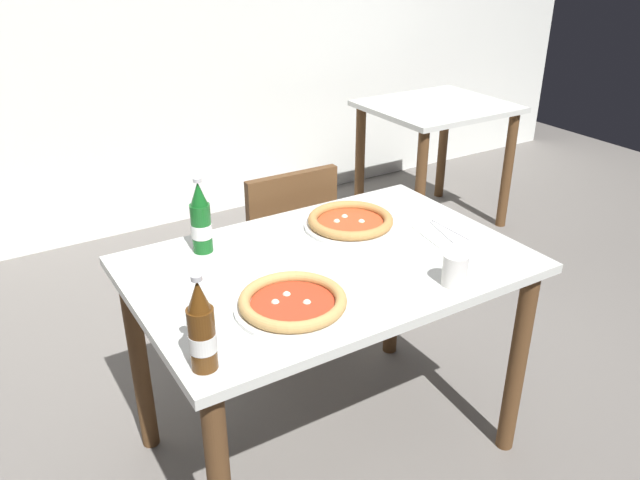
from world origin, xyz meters
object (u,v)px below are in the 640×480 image
napkin_with_cutlery (447,232)px  paper_cup (455,270)px  dining_table_background (435,130)px  pizza_margherita_near (293,303)px  chair_behind_table (281,250)px  pizza_marinara_far (350,222)px  dining_table_main (328,292)px  beer_bottle_center (201,221)px  beer_bottle_left (202,330)px

napkin_with_cutlery → paper_cup: size_ratio=2.16×
dining_table_background → paper_cup: size_ratio=8.42×
pizza_margherita_near → paper_cup: paper_cup is taller
chair_behind_table → paper_cup: 0.98m
chair_behind_table → pizza_marinara_far: (0.04, -0.44, 0.29)m
pizza_marinara_far → napkin_with_cutlery: 0.33m
dining_table_main → pizza_margherita_near: (-0.23, -0.19, 0.13)m
dining_table_main → dining_table_background: (1.59, 1.32, -0.04)m
beer_bottle_center → napkin_with_cutlery: (0.76, -0.31, -0.10)m
dining_table_background → pizza_margherita_near: pizza_margherita_near is taller
beer_bottle_center → pizza_margherita_near: bearing=-81.0°
beer_bottle_left → napkin_with_cutlery: bearing=14.7°
dining_table_background → paper_cup: bearing=-129.9°
dining_table_background → napkin_with_cutlery: size_ratio=3.89×
beer_bottle_left → paper_cup: beer_bottle_left is taller
dining_table_main → pizza_marinara_far: 0.29m
chair_behind_table → pizza_margherita_near: 0.93m
dining_table_background → beer_bottle_left: size_ratio=3.24×
beer_bottle_center → napkin_with_cutlery: 0.82m
dining_table_main → chair_behind_table: 0.65m
dining_table_background → napkin_with_cutlery: (-1.14, -1.36, 0.16)m
pizza_margherita_near → beer_bottle_center: bearing=99.0°
pizza_margherita_near → dining_table_background: bearing=39.5°
pizza_margherita_near → napkin_with_cutlery: bearing=12.1°
beer_bottle_left → beer_bottle_center: bearing=68.0°
chair_behind_table → napkin_with_cutlery: size_ratio=4.14×
pizza_margherita_near → chair_behind_table: bearing=64.0°
pizza_margherita_near → beer_bottle_left: 0.33m
dining_table_background → paper_cup: (-1.36, -1.63, 0.21)m
napkin_with_cutlery → beer_bottle_left: bearing=-165.3°
napkin_with_cutlery → beer_bottle_center: bearing=157.8°
beer_bottle_center → pizza_marinara_far: bearing=-11.2°
dining_table_background → pizza_marinara_far: bearing=-140.5°
dining_table_background → beer_bottle_left: 2.69m
beer_bottle_center → dining_table_main: bearing=-41.1°
dining_table_main → napkin_with_cutlery: napkin_with_cutlery is taller
beer_bottle_left → napkin_with_cutlery: size_ratio=1.20×
napkin_with_cutlery → paper_cup: (-0.22, -0.27, 0.04)m
dining_table_main → chair_behind_table: size_ratio=1.41×
pizza_margherita_near → napkin_with_cutlery: pizza_margherita_near is taller
dining_table_main → pizza_margherita_near: bearing=-141.2°
chair_behind_table → beer_bottle_left: 1.20m
beer_bottle_left → paper_cup: (0.76, -0.01, -0.06)m
dining_table_main → beer_bottle_center: size_ratio=4.86×
dining_table_main → pizza_margherita_near: size_ratio=3.76×
pizza_margherita_near → beer_bottle_left: size_ratio=1.29×
chair_behind_table → pizza_margherita_near: bearing=64.8°
napkin_with_cutlery → pizza_marinara_far: bearing=140.7°
beer_bottle_left → beer_bottle_center: (0.23, 0.57, 0.00)m
pizza_marinara_far → chair_behind_table: bearing=95.1°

